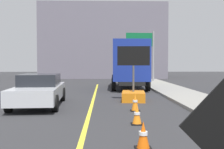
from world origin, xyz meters
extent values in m
cube|color=yellow|center=(0.00, 6.00, 0.00)|extent=(0.14, 36.00, 0.01)
cube|color=orange|center=(2.01, 13.49, 0.23)|extent=(1.28, 1.90, 0.45)
cylinder|color=#4C4C4C|center=(2.01, 13.49, 1.10)|extent=(0.10, 0.10, 1.30)
cube|color=black|center=(2.01, 13.49, 2.23)|extent=(1.60, 0.24, 0.95)
sphere|color=yellow|center=(2.56, 13.49, 2.23)|extent=(0.09, 0.09, 0.09)
sphere|color=yellow|center=(2.26, 13.52, 2.23)|extent=(0.09, 0.09, 0.09)
sphere|color=yellow|center=(1.96, 13.55, 2.23)|extent=(0.09, 0.09, 0.09)
sphere|color=yellow|center=(1.67, 13.58, 2.23)|extent=(0.09, 0.09, 0.09)
sphere|color=yellow|center=(1.50, 13.59, 2.41)|extent=(0.09, 0.09, 0.09)
sphere|color=yellow|center=(1.50, 13.59, 2.04)|extent=(0.09, 0.09, 0.09)
cube|color=black|center=(2.43, 20.43, 0.57)|extent=(1.94, 7.16, 0.25)
cube|color=silver|center=(2.53, 22.98, 1.65)|extent=(2.46, 2.08, 1.90)
cube|color=navy|center=(2.39, 19.34, 2.05)|extent=(2.57, 4.92, 2.69)
cylinder|color=black|center=(1.38, 22.89, 0.45)|extent=(0.31, 0.91, 0.90)
cylinder|color=black|center=(3.67, 22.80, 0.45)|extent=(0.31, 0.91, 0.90)
cylinder|color=black|center=(1.21, 18.34, 0.45)|extent=(0.31, 0.91, 0.90)
cylinder|color=black|center=(3.50, 18.26, 0.45)|extent=(0.31, 0.91, 0.90)
cube|color=silver|center=(-2.28, 11.95, 0.58)|extent=(2.06, 4.72, 0.60)
cube|color=black|center=(-2.29, 12.18, 1.13)|extent=(1.71, 2.17, 0.50)
cylinder|color=black|center=(-1.33, 10.47, 0.33)|extent=(0.26, 0.67, 0.66)
cylinder|color=black|center=(-3.06, 10.37, 0.33)|extent=(0.26, 0.67, 0.66)
cylinder|color=black|center=(-1.49, 13.52, 0.33)|extent=(0.26, 0.67, 0.66)
cylinder|color=black|center=(-3.23, 13.42, 0.33)|extent=(0.26, 0.67, 0.66)
cylinder|color=gray|center=(5.39, 26.67, 2.50)|extent=(0.18, 0.18, 5.00)
cube|color=#0F6033|center=(3.99, 26.56, 4.15)|extent=(2.60, 0.26, 1.30)
cube|color=white|center=(3.99, 26.59, 4.15)|extent=(1.82, 0.15, 0.18)
cube|color=slate|center=(0.47, 36.28, 4.59)|extent=(15.52, 7.48, 9.18)
cube|color=black|center=(1.38, 5.80, 0.01)|extent=(0.36, 0.36, 0.03)
cone|color=#EA5B0C|center=(1.38, 5.80, 0.32)|extent=(0.28, 0.28, 0.58)
cylinder|color=white|center=(1.38, 5.80, 0.35)|extent=(0.19, 0.19, 0.08)
cube|color=black|center=(1.54, 8.20, 0.01)|extent=(0.36, 0.36, 0.03)
cone|color=orange|center=(1.54, 8.20, 0.31)|extent=(0.28, 0.28, 0.56)
cylinder|color=white|center=(1.54, 8.20, 0.34)|extent=(0.19, 0.19, 0.08)
cube|color=black|center=(1.75, 10.54, 0.01)|extent=(0.36, 0.36, 0.03)
cone|color=orange|center=(1.75, 10.54, 0.36)|extent=(0.28, 0.28, 0.65)
cylinder|color=white|center=(1.75, 10.54, 0.39)|extent=(0.19, 0.19, 0.08)
camera|label=1|loc=(0.53, -0.06, 1.86)|focal=44.12mm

